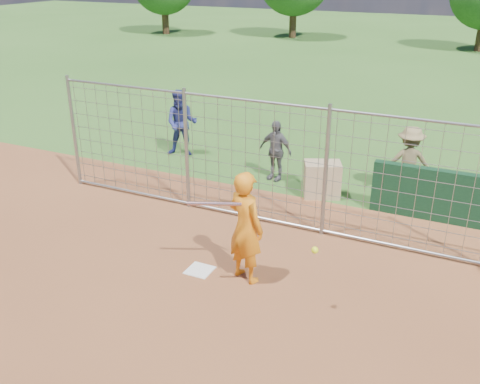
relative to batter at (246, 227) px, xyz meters
The scene contains 11 objects.
ground 1.26m from the batter, behind, with size 100.00×100.00×0.00m, color #2D591E.
infield_dirt 3.19m from the batter, 105.37° to the right, with size 18.00×18.00×0.00m, color brown.
home_plate 1.26m from the batter, behind, with size 0.43×0.43×0.02m, color silver.
dugout_wall 4.51m from the batter, 54.71° to the left, with size 2.60×0.20×1.10m, color #11381E.
batter is the anchor object (origin of this frame).
bystander_a 6.45m from the batter, 130.20° to the left, with size 0.87×0.68×1.80m, color navy.
bystander_b 4.51m from the batter, 105.56° to the left, with size 0.87×0.36×1.48m, color #535256.
bystander_c 5.01m from the batter, 68.38° to the left, with size 1.05×0.61×1.63m, color olive.
equipment_bin 3.90m from the batter, 88.10° to the left, with size 0.80×0.55×0.80m, color tan.
equipment_in_play 0.54m from the batter, 86.19° to the right, with size 2.15×0.40×0.45m.
backstop_fence 2.24m from the batter, 111.37° to the left, with size 9.08×0.08×2.60m.
Camera 1 is at (4.01, -7.07, 4.94)m, focal length 40.00 mm.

